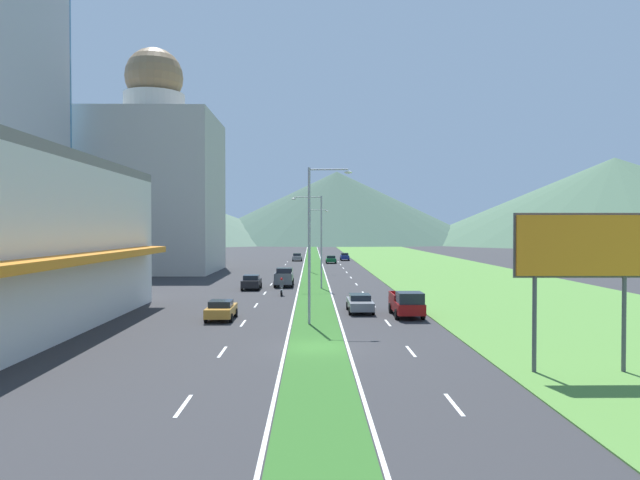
# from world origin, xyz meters

# --- Properties ---
(ground_plane) EXTENTS (600.00, 600.00, 0.00)m
(ground_plane) POSITION_xyz_m (0.00, 0.00, 0.00)
(ground_plane) COLOR #2D2D30
(grass_median) EXTENTS (3.20, 240.00, 0.06)m
(grass_median) POSITION_xyz_m (0.00, 60.00, 0.03)
(grass_median) COLOR #2D6023
(grass_median) RESTS_ON ground_plane
(grass_verge_right) EXTENTS (24.00, 240.00, 0.06)m
(grass_verge_right) POSITION_xyz_m (20.60, 60.00, 0.03)
(grass_verge_right) COLOR #518438
(grass_verge_right) RESTS_ON ground_plane
(lane_dash_left_1) EXTENTS (0.16, 2.80, 0.01)m
(lane_dash_left_1) POSITION_xyz_m (-5.10, -10.50, 0.01)
(lane_dash_left_1) COLOR silver
(lane_dash_left_1) RESTS_ON ground_plane
(lane_dash_left_2) EXTENTS (0.16, 2.80, 0.01)m
(lane_dash_left_2) POSITION_xyz_m (-5.10, -1.00, 0.01)
(lane_dash_left_2) COLOR silver
(lane_dash_left_2) RESTS_ON ground_plane
(lane_dash_left_3) EXTENTS (0.16, 2.80, 0.01)m
(lane_dash_left_3) POSITION_xyz_m (-5.10, 8.50, 0.01)
(lane_dash_left_3) COLOR silver
(lane_dash_left_3) RESTS_ON ground_plane
(lane_dash_left_4) EXTENTS (0.16, 2.80, 0.01)m
(lane_dash_left_4) POSITION_xyz_m (-5.10, 17.99, 0.01)
(lane_dash_left_4) COLOR silver
(lane_dash_left_4) RESTS_ON ground_plane
(lane_dash_left_5) EXTENTS (0.16, 2.80, 0.01)m
(lane_dash_left_5) POSITION_xyz_m (-5.10, 27.49, 0.01)
(lane_dash_left_5) COLOR silver
(lane_dash_left_5) RESTS_ON ground_plane
(lane_dash_left_6) EXTENTS (0.16, 2.80, 0.01)m
(lane_dash_left_6) POSITION_xyz_m (-5.10, 36.99, 0.01)
(lane_dash_left_6) COLOR silver
(lane_dash_left_6) RESTS_ON ground_plane
(lane_dash_left_7) EXTENTS (0.16, 2.80, 0.01)m
(lane_dash_left_7) POSITION_xyz_m (-5.10, 46.49, 0.01)
(lane_dash_left_7) COLOR silver
(lane_dash_left_7) RESTS_ON ground_plane
(lane_dash_left_8) EXTENTS (0.16, 2.80, 0.01)m
(lane_dash_left_8) POSITION_xyz_m (-5.10, 55.99, 0.01)
(lane_dash_left_8) COLOR silver
(lane_dash_left_8) RESTS_ON ground_plane
(lane_dash_left_9) EXTENTS (0.16, 2.80, 0.01)m
(lane_dash_left_9) POSITION_xyz_m (-5.10, 65.49, 0.01)
(lane_dash_left_9) COLOR silver
(lane_dash_left_9) RESTS_ON ground_plane
(lane_dash_left_10) EXTENTS (0.16, 2.80, 0.01)m
(lane_dash_left_10) POSITION_xyz_m (-5.10, 74.99, 0.01)
(lane_dash_left_10) COLOR silver
(lane_dash_left_10) RESTS_ON ground_plane
(lane_dash_left_11) EXTENTS (0.16, 2.80, 0.01)m
(lane_dash_left_11) POSITION_xyz_m (-5.10, 84.49, 0.01)
(lane_dash_left_11) COLOR silver
(lane_dash_left_11) RESTS_ON ground_plane
(lane_dash_right_1) EXTENTS (0.16, 2.80, 0.01)m
(lane_dash_right_1) POSITION_xyz_m (5.10, -10.50, 0.01)
(lane_dash_right_1) COLOR silver
(lane_dash_right_1) RESTS_ON ground_plane
(lane_dash_right_2) EXTENTS (0.16, 2.80, 0.01)m
(lane_dash_right_2) POSITION_xyz_m (5.10, -1.00, 0.01)
(lane_dash_right_2) COLOR silver
(lane_dash_right_2) RESTS_ON ground_plane
(lane_dash_right_3) EXTENTS (0.16, 2.80, 0.01)m
(lane_dash_right_3) POSITION_xyz_m (5.10, 8.50, 0.01)
(lane_dash_right_3) COLOR silver
(lane_dash_right_3) RESTS_ON ground_plane
(lane_dash_right_4) EXTENTS (0.16, 2.80, 0.01)m
(lane_dash_right_4) POSITION_xyz_m (5.10, 17.99, 0.01)
(lane_dash_right_4) COLOR silver
(lane_dash_right_4) RESTS_ON ground_plane
(lane_dash_right_5) EXTENTS (0.16, 2.80, 0.01)m
(lane_dash_right_5) POSITION_xyz_m (5.10, 27.49, 0.01)
(lane_dash_right_5) COLOR silver
(lane_dash_right_5) RESTS_ON ground_plane
(lane_dash_right_6) EXTENTS (0.16, 2.80, 0.01)m
(lane_dash_right_6) POSITION_xyz_m (5.10, 36.99, 0.01)
(lane_dash_right_6) COLOR silver
(lane_dash_right_6) RESTS_ON ground_plane
(lane_dash_right_7) EXTENTS (0.16, 2.80, 0.01)m
(lane_dash_right_7) POSITION_xyz_m (5.10, 46.49, 0.01)
(lane_dash_right_7) COLOR silver
(lane_dash_right_7) RESTS_ON ground_plane
(lane_dash_right_8) EXTENTS (0.16, 2.80, 0.01)m
(lane_dash_right_8) POSITION_xyz_m (5.10, 55.99, 0.01)
(lane_dash_right_8) COLOR silver
(lane_dash_right_8) RESTS_ON ground_plane
(lane_dash_right_9) EXTENTS (0.16, 2.80, 0.01)m
(lane_dash_right_9) POSITION_xyz_m (5.10, 65.49, 0.01)
(lane_dash_right_9) COLOR silver
(lane_dash_right_9) RESTS_ON ground_plane
(lane_dash_right_10) EXTENTS (0.16, 2.80, 0.01)m
(lane_dash_right_10) POSITION_xyz_m (5.10, 74.99, 0.01)
(lane_dash_right_10) COLOR silver
(lane_dash_right_10) RESTS_ON ground_plane
(lane_dash_right_11) EXTENTS (0.16, 2.80, 0.01)m
(lane_dash_right_11) POSITION_xyz_m (5.10, 84.49, 0.01)
(lane_dash_right_11) COLOR silver
(lane_dash_right_11) RESTS_ON ground_plane
(edge_line_median_left) EXTENTS (0.16, 240.00, 0.01)m
(edge_line_median_left) POSITION_xyz_m (-1.75, 60.00, 0.01)
(edge_line_median_left) COLOR silver
(edge_line_median_left) RESTS_ON ground_plane
(edge_line_median_right) EXTENTS (0.16, 240.00, 0.01)m
(edge_line_median_right) POSITION_xyz_m (1.75, 60.00, 0.01)
(edge_line_median_right) COLOR silver
(edge_line_median_right) RESTS_ON ground_plane
(domed_building) EXTENTS (19.04, 19.04, 34.49)m
(domed_building) POSITION_xyz_m (-24.57, 58.05, 13.67)
(domed_building) COLOR #B7B2A8
(domed_building) RESTS_ON ground_plane
(midrise_colored) EXTENTS (16.95, 16.95, 24.70)m
(midrise_colored) POSITION_xyz_m (-32.52, 80.63, 12.35)
(midrise_colored) COLOR #B7B2A8
(midrise_colored) RESTS_ON ground_plane
(hill_far_left) EXTENTS (146.76, 146.76, 26.74)m
(hill_far_left) POSITION_xyz_m (-75.91, 233.82, 13.37)
(hill_far_left) COLOR #516B56
(hill_far_left) RESTS_ON ground_plane
(hill_far_center) EXTENTS (142.35, 142.35, 34.34)m
(hill_far_center) POSITION_xyz_m (12.03, 248.82, 17.17)
(hill_far_center) COLOR #3D5647
(hill_far_center) RESTS_ON ground_plane
(hill_far_right) EXTENTS (182.85, 182.85, 38.26)m
(hill_far_right) POSITION_xyz_m (134.36, 223.51, 19.13)
(hill_far_right) COLOR #47664C
(hill_far_right) RESTS_ON ground_plane
(street_lamp_near) EXTENTS (3.05, 0.44, 10.88)m
(street_lamp_near) POSITION_xyz_m (-0.15, 7.77, 6.18)
(street_lamp_near) COLOR #99999E
(street_lamp_near) RESTS_ON ground_plane
(street_lamp_mid) EXTENTS (3.39, 0.47, 10.28)m
(street_lamp_mid) POSITION_xyz_m (0.46, 31.73, 5.91)
(street_lamp_mid) COLOR #99999E
(street_lamp_mid) RESTS_ON ground_plane
(street_lamp_far) EXTENTS (2.88, 0.46, 9.64)m
(street_lamp_far) POSITION_xyz_m (-0.18, 55.70, 5.52)
(street_lamp_far) COLOR #99999E
(street_lamp_far) RESTS_ON ground_plane
(billboard_roadside) EXTENTS (6.13, 0.28, 7.38)m
(billboard_roadside) POSITION_xyz_m (12.05, -5.85, 5.60)
(billboard_roadside) COLOR #4C4C51
(billboard_roadside) RESTS_ON ground_plane
(car_0) EXTENTS (2.03, 4.28, 1.59)m
(car_0) POSITION_xyz_m (-6.87, 31.29, 0.81)
(car_0) COLOR black
(car_0) RESTS_ON ground_plane
(car_1) EXTENTS (1.87, 4.38, 1.56)m
(car_1) POSITION_xyz_m (6.69, 89.18, 0.79)
(car_1) COLOR navy
(car_1) RESTS_ON ground_plane
(car_2) EXTENTS (1.99, 4.20, 1.42)m
(car_2) POSITION_xyz_m (-6.89, 10.13, 0.74)
(car_2) COLOR #C6842D
(car_2) RESTS_ON ground_plane
(car_3) EXTENTS (2.00, 4.49, 1.58)m
(car_3) POSITION_xyz_m (-3.25, 87.66, 0.80)
(car_3) COLOR slate
(car_3) RESTS_ON ground_plane
(car_4) EXTENTS (2.01, 4.75, 1.41)m
(car_4) POSITION_xyz_m (3.59, 13.88, 0.74)
(car_4) COLOR slate
(car_4) RESTS_ON ground_plane
(car_5) EXTENTS (2.02, 4.28, 1.47)m
(car_5) POSITION_xyz_m (3.49, 79.31, 0.75)
(car_5) COLOR #0C5128
(car_5) RESTS_ON ground_plane
(pickup_truck_0) EXTENTS (2.18, 5.40, 2.00)m
(pickup_truck_0) POSITION_xyz_m (6.92, 11.28, 0.98)
(pickup_truck_0) COLOR maroon
(pickup_truck_0) RESTS_ON ground_plane
(pickup_truck_1) EXTENTS (2.18, 5.40, 2.00)m
(pickup_truck_1) POSITION_xyz_m (-3.47, 35.16, 0.98)
(pickup_truck_1) COLOR #515459
(pickup_truck_1) RESTS_ON ground_plane
(motorcycle_rider) EXTENTS (0.36, 2.00, 1.80)m
(motorcycle_rider) POSITION_xyz_m (-3.26, 25.31, 0.75)
(motorcycle_rider) COLOR black
(motorcycle_rider) RESTS_ON ground_plane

